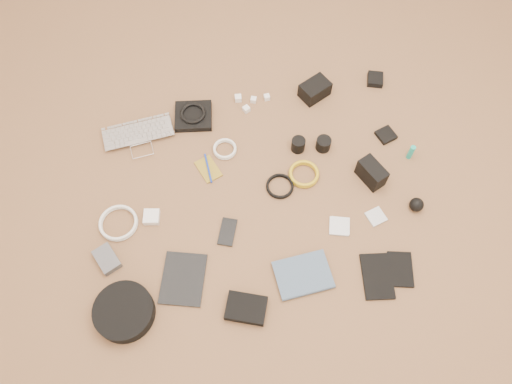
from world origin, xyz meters
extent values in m
cube|color=brown|center=(0.00, 0.00, -0.02)|extent=(4.00, 4.00, 0.04)
imported|color=#BBBCC0|center=(-0.44, 0.38, 0.01)|extent=(0.33, 0.24, 0.02)
cube|color=black|center=(-0.18, 0.46, 0.01)|extent=(0.19, 0.18, 0.03)
torus|color=black|center=(-0.18, 0.46, 0.04)|extent=(0.13, 0.13, 0.01)
cube|color=white|center=(0.04, 0.52, 0.01)|extent=(0.03, 0.03, 0.03)
cube|color=white|center=(0.17, 0.49, 0.01)|extent=(0.03, 0.03, 0.02)
cube|color=white|center=(0.11, 0.49, 0.01)|extent=(0.03, 0.03, 0.02)
cube|color=white|center=(0.06, 0.45, 0.01)|extent=(0.04, 0.04, 0.03)
cube|color=black|center=(0.39, 0.47, 0.04)|extent=(0.16, 0.14, 0.08)
cube|color=black|center=(0.70, 0.49, 0.01)|extent=(0.09, 0.10, 0.03)
cube|color=olive|center=(-0.17, 0.18, 0.00)|extent=(0.11, 0.14, 0.01)
cylinder|color=#1532B1|center=(-0.17, 0.18, 0.01)|extent=(0.01, 0.15, 0.01)
torus|color=white|center=(-0.08, 0.26, 0.01)|extent=(0.13, 0.13, 0.01)
cylinder|color=black|center=(0.24, 0.20, 0.03)|extent=(0.07, 0.07, 0.07)
cylinder|color=black|center=(0.35, 0.18, 0.03)|extent=(0.07, 0.07, 0.06)
cube|color=black|center=(0.65, 0.17, 0.01)|extent=(0.09, 0.09, 0.02)
cube|color=white|center=(-0.43, 0.00, 0.01)|extent=(0.08, 0.08, 0.03)
torus|color=white|center=(-0.57, 0.00, 0.01)|extent=(0.16, 0.16, 0.01)
torus|color=black|center=(0.12, 0.02, 0.01)|extent=(0.14, 0.14, 0.01)
torus|color=gold|center=(0.23, 0.06, 0.01)|extent=(0.15, 0.15, 0.01)
cube|color=black|center=(0.51, -0.02, 0.05)|extent=(0.11, 0.14, 0.10)
cylinder|color=#19A893|center=(0.71, 0.05, 0.04)|extent=(0.03, 0.03, 0.08)
cube|color=#505155|center=(-0.63, -0.15, 0.02)|extent=(0.11, 0.13, 0.03)
cube|color=black|center=(-0.35, -0.29, 0.00)|extent=(0.22, 0.25, 0.01)
cube|color=black|center=(-0.14, -0.13, 0.00)|extent=(0.10, 0.13, 0.01)
cube|color=silver|center=(0.32, -0.21, 0.01)|extent=(0.10, 0.10, 0.01)
cube|color=silver|center=(0.31, -0.21, 0.01)|extent=(0.10, 0.10, 0.01)
cube|color=silver|center=(0.48, -0.20, 0.00)|extent=(0.09, 0.09, 0.01)
sphere|color=black|center=(0.65, -0.19, 0.03)|extent=(0.06, 0.06, 0.06)
cylinder|color=black|center=(-0.58, -0.38, 0.03)|extent=(0.27, 0.27, 0.06)
cube|color=black|center=(-0.13, -0.46, 0.02)|extent=(0.18, 0.16, 0.04)
imported|color=#445973|center=(0.12, -0.46, 0.01)|extent=(0.22, 0.17, 0.02)
cube|color=black|center=(0.40, -0.44, 0.01)|extent=(0.14, 0.20, 0.01)
cube|color=black|center=(0.50, -0.44, 0.01)|extent=(0.13, 0.16, 0.01)
camera|label=1|loc=(-0.19, -0.92, 1.89)|focal=35.00mm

